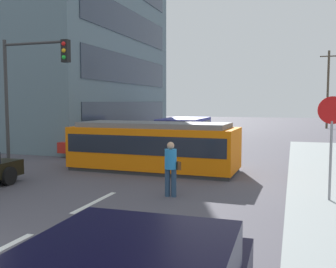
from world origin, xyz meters
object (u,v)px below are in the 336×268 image
at_px(streetcar_tram, 154,146).
at_px(city_bus, 185,130).
at_px(utility_pole_distant, 328,88).
at_px(pedestrian_crossing, 171,166).
at_px(parked_sedan_far, 92,142).
at_px(traffic_light_mast, 30,80).
at_px(stop_sign, 332,126).

height_order(streetcar_tram, city_bus, streetcar_tram).
height_order(streetcar_tram, utility_pole_distant, utility_pole_distant).
bearing_deg(pedestrian_crossing, city_bus, 104.00).
xyz_separation_m(parked_sedan_far, utility_pole_distant, (14.12, 25.83, 3.75)).
bearing_deg(utility_pole_distant, parked_sedan_far, -118.66).
distance_m(pedestrian_crossing, traffic_light_mast, 7.14).
bearing_deg(pedestrian_crossing, streetcar_tram, 117.14).
relative_size(city_bus, stop_sign, 1.84).
bearing_deg(parked_sedan_far, utility_pole_distant, 61.34).
bearing_deg(pedestrian_crossing, traffic_light_mast, 165.01).
bearing_deg(traffic_light_mast, city_bus, 74.89).
distance_m(city_bus, utility_pole_distant, 23.30).
relative_size(streetcar_tram, city_bus, 1.32).
bearing_deg(parked_sedan_far, pedestrian_crossing, -47.87).
height_order(stop_sign, traffic_light_mast, traffic_light_mast).
relative_size(stop_sign, utility_pole_distant, 0.34).
xyz_separation_m(city_bus, pedestrian_crossing, (3.27, -13.10, -0.10)).
distance_m(streetcar_tram, city_bus, 9.19).
xyz_separation_m(traffic_light_mast, utility_pole_distant, (13.28, 32.09, 0.64)).
height_order(parked_sedan_far, stop_sign, stop_sign).
bearing_deg(stop_sign, city_bus, 121.57).
bearing_deg(utility_pole_distant, city_bus, -116.24).
xyz_separation_m(pedestrian_crossing, utility_pole_distant, (6.93, 33.79, 3.43)).
bearing_deg(city_bus, streetcar_tram, -82.36).
bearing_deg(traffic_light_mast, utility_pole_distant, 67.52).
distance_m(parked_sedan_far, traffic_light_mast, 7.03).
height_order(parked_sedan_far, utility_pole_distant, utility_pole_distant).
xyz_separation_m(pedestrian_crossing, traffic_light_mast, (-6.35, 1.70, 2.78)).
xyz_separation_m(stop_sign, utility_pole_distant, (2.45, 33.29, 2.18)).
height_order(pedestrian_crossing, stop_sign, stop_sign).
xyz_separation_m(streetcar_tram, parked_sedan_far, (-5.15, 3.96, -0.42)).
distance_m(city_bus, parked_sedan_far, 6.49).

